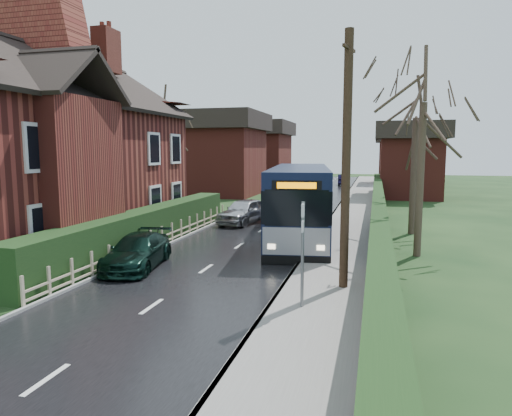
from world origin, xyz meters
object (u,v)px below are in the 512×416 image
(brick_house, at_px, (42,145))
(bus_stop_sign, at_px, (303,240))
(bus, at_px, (300,203))
(car_silver, at_px, (244,211))
(car_green, at_px, (138,251))
(telegraph_pole, at_px, (346,163))

(brick_house, bearing_deg, bus_stop_sign, -25.72)
(bus, bearing_deg, brick_house, -168.45)
(bus, distance_m, car_silver, 5.10)
(brick_house, distance_m, car_green, 8.01)
(bus, distance_m, car_green, 8.46)
(brick_house, distance_m, car_silver, 10.86)
(car_silver, xyz_separation_m, car_green, (-0.92, -10.37, -0.13))
(bus_stop_sign, bearing_deg, car_green, 150.06)
(car_green, bearing_deg, bus, 47.10)
(car_silver, relative_size, telegraph_pole, 0.56)
(bus_stop_sign, xyz_separation_m, telegraph_pole, (0.91, 2.00, 1.89))
(car_silver, height_order, bus_stop_sign, bus_stop_sign)
(brick_house, xyz_separation_m, bus_stop_sign, (12.62, -6.08, -2.50))
(car_green, height_order, telegraph_pole, telegraph_pole)
(bus, height_order, car_green, bus)
(bus_stop_sign, distance_m, telegraph_pole, 2.90)
(telegraph_pole, bearing_deg, bus, 121.99)
(brick_house, height_order, bus_stop_sign, brick_house)
(brick_house, distance_m, bus_stop_sign, 14.23)
(bus, bearing_deg, car_green, -131.33)
(bus, height_order, telegraph_pole, telegraph_pole)
(bus_stop_sign, height_order, telegraph_pole, telegraph_pole)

